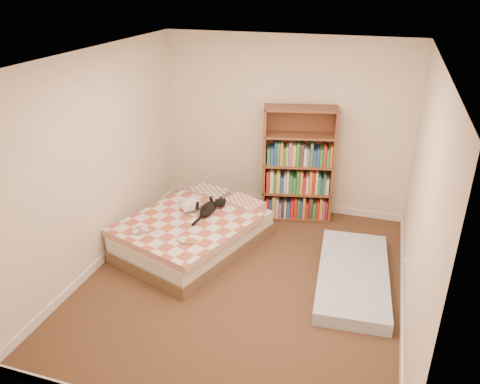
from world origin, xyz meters
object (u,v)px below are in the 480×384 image
(bookshelf, at_px, (298,179))
(floor_mattress, at_px, (353,276))
(white_dog, at_px, (191,205))
(black_cat, at_px, (209,207))
(bed, at_px, (195,231))

(bookshelf, xyz_separation_m, floor_mattress, (0.94, -1.38, -0.51))
(floor_mattress, distance_m, white_dog, 2.18)
(floor_mattress, bearing_deg, black_cat, 165.57)
(bed, bearing_deg, floor_mattress, 13.94)
(bed, relative_size, bookshelf, 1.31)
(bookshelf, bearing_deg, white_dog, -150.45)
(bookshelf, bearing_deg, black_cat, -144.17)
(floor_mattress, height_order, white_dog, white_dog)
(bed, xyz_separation_m, bookshelf, (1.07, 1.21, 0.36))
(floor_mattress, height_order, black_cat, black_cat)
(floor_mattress, bearing_deg, bed, 170.90)
(bed, xyz_separation_m, black_cat, (0.14, 0.16, 0.28))
(floor_mattress, relative_size, black_cat, 2.55)
(bed, bearing_deg, black_cat, 67.96)
(bed, relative_size, white_dog, 5.22)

